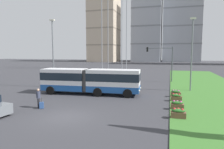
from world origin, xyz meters
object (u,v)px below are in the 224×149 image
object	(u,v)px
flower_planter_3	(176,93)
streetlight_left	(53,51)
flower_planter_2	(176,97)
flower_planter_1	(177,105)
apartment_tower_west	(104,22)
articulated_bus	(90,80)
flower_planter_0	(178,113)
traffic_light_far_right	(163,58)
pedestrian_crossing	(38,97)
streetlight_median	(192,51)
rolling_suitcase	(42,105)
apartment_tower_centre	(182,20)
apartment_tower_westcentre	(147,28)

from	to	relation	value
flower_planter_3	streetlight_left	bearing A→B (deg)	173.08
flower_planter_2	flower_planter_1	bearing A→B (deg)	-90.00
flower_planter_3	apartment_tower_west	world-z (taller)	apartment_tower_west
articulated_bus	flower_planter_0	xyz separation A→B (m)	(9.80, -6.69, -1.23)
traffic_light_far_right	streetlight_left	size ratio (longest dim) A/B	0.62
flower_planter_2	flower_planter_3	size ratio (longest dim) A/B	1.00
pedestrian_crossing	streetlight_median	size ratio (longest dim) A/B	0.19
flower_planter_3	rolling_suitcase	bearing A→B (deg)	-144.13
apartment_tower_west	apartment_tower_centre	world-z (taller)	apartment_tower_centre
flower_planter_3	streetlight_left	distance (m)	17.58
pedestrian_crossing	streetlight_median	bearing A→B (deg)	41.85
apartment_tower_westcentre	articulated_bus	bearing A→B (deg)	-87.37
rolling_suitcase	streetlight_median	size ratio (longest dim) A/B	0.10
flower_planter_0	apartment_tower_west	distance (m)	107.47
flower_planter_3	apartment_tower_centre	world-z (taller)	apartment_tower_centre
flower_planter_0	apartment_tower_westcentre	distance (m)	108.22
rolling_suitcase	streetlight_median	xyz separation A→B (m)	(13.42, 12.62, 4.80)
pedestrian_crossing	rolling_suitcase	xyz separation A→B (m)	(0.45, -0.20, -0.69)
traffic_light_far_right	streetlight_median	distance (m)	8.80
flower_planter_2	streetlight_left	world-z (taller)	streetlight_left
traffic_light_far_right	rolling_suitcase	bearing A→B (deg)	-115.10
flower_planter_2	apartment_tower_west	xyz separation A→B (m)	(-38.28, 92.17, 22.53)
streetlight_left	apartment_tower_west	size ratio (longest dim) A/B	0.21
pedestrian_crossing	traffic_light_far_right	size ratio (longest dim) A/B	0.29
apartment_tower_west	apartment_tower_centre	size ratio (longest dim) A/B	0.93
pedestrian_crossing	streetlight_left	size ratio (longest dim) A/B	0.18
rolling_suitcase	traffic_light_far_right	xyz separation A→B (m)	(9.60, 20.49, 3.83)
apartment_tower_west	apartment_tower_centre	xyz separation A→B (m)	(43.28, 15.05, 1.66)
flower_planter_0	apartment_tower_west	size ratio (longest dim) A/B	0.02
flower_planter_3	traffic_light_far_right	world-z (taller)	traffic_light_far_right
apartment_tower_westcentre	apartment_tower_centre	bearing A→B (deg)	20.86
flower_planter_1	flower_planter_2	bearing A→B (deg)	90.00
apartment_tower_west	flower_planter_1	bearing A→B (deg)	-68.12
flower_planter_1	apartment_tower_westcentre	bearing A→B (deg)	97.93
pedestrian_crossing	flower_planter_3	bearing A→B (deg)	34.18
flower_planter_3	apartment_tower_west	xyz separation A→B (m)	(-38.28, 90.03, 22.53)
articulated_bus	flower_planter_2	xyz separation A→B (m)	(9.80, -0.99, -1.23)
flower_planter_3	apartment_tower_westcentre	distance (m)	100.59
apartment_tower_westcentre	flower_planter_3	bearing A→B (deg)	-81.64
flower_planter_3	streetlight_median	world-z (taller)	streetlight_median
flower_planter_3	traffic_light_far_right	bearing A→B (deg)	98.97
articulated_bus	flower_planter_0	world-z (taller)	articulated_bus
flower_planter_0	apartment_tower_west	xyz separation A→B (m)	(-38.28, 97.86, 22.53)
streetlight_left	streetlight_median	distance (m)	18.82
flower_planter_2	traffic_light_far_right	distance (m)	14.90
streetlight_left	flower_planter_3	bearing A→B (deg)	-6.92
flower_planter_1	apartment_tower_westcentre	size ratio (longest dim) A/B	0.03
articulated_bus	apartment_tower_centre	distance (m)	109.68
articulated_bus	traffic_light_far_right	distance (m)	15.67
flower_planter_2	apartment_tower_westcentre	world-z (taller)	apartment_tower_westcentre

